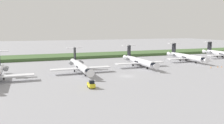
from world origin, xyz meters
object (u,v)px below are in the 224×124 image
object	(u,v)px
regional_jet_third	(80,66)
regional_jet_sixth	(222,53)
regional_jet_fourth	(139,61)
safety_cone_rear_marker	(222,67)
safety_cone_front_marker	(211,67)
regional_jet_fifth	(185,56)
safety_cone_mid_marker	(218,67)
baggage_tug	(91,85)

from	to	relation	value
regional_jet_third	regional_jet_sixth	bearing A→B (deg)	10.43
regional_jet_third	regional_jet_fourth	xyz separation A→B (m)	(27.68, 4.83, 0.00)
regional_jet_sixth	safety_cone_rear_marker	size ratio (longest dim) A/B	56.36
regional_jet_fourth	safety_cone_front_marker	xyz separation A→B (m)	(27.71, -14.44, -2.26)
regional_jet_third	regional_jet_fifth	world-z (taller)	same
regional_jet_fifth	safety_cone_front_marker	xyz separation A→B (m)	(-2.92, -20.97, -2.26)
regional_jet_fifth	safety_cone_mid_marker	world-z (taller)	regional_jet_fifth
baggage_tug	safety_cone_mid_marker	bearing A→B (deg)	13.87
regional_jet_third	regional_jet_sixth	distance (m)	89.86
regional_jet_fifth	regional_jet_sixth	xyz separation A→B (m)	(30.06, 4.92, 0.00)
baggage_tug	safety_cone_front_marker	distance (m)	59.62
regional_jet_fourth	safety_cone_rear_marker	distance (m)	36.60
regional_jet_sixth	safety_cone_front_marker	distance (m)	41.99
regional_jet_fifth	safety_cone_mid_marker	bearing A→B (deg)	-87.24
regional_jet_fourth	regional_jet_third	bearing A→B (deg)	-170.10
regional_jet_sixth	safety_cone_front_marker	world-z (taller)	regional_jet_sixth
safety_cone_rear_marker	regional_jet_third	bearing A→B (deg)	170.69
safety_cone_mid_marker	regional_jet_third	bearing A→B (deg)	170.89
regional_jet_third	regional_jet_fourth	bearing A→B (deg)	9.90
baggage_tug	safety_cone_mid_marker	xyz separation A→B (m)	(61.59, 15.21, -0.73)
regional_jet_fifth	safety_cone_mid_marker	size ratio (longest dim) A/B	56.36
regional_jet_third	safety_cone_rear_marker	size ratio (longest dim) A/B	56.36
regional_jet_third	safety_cone_mid_marker	bearing A→B (deg)	-9.11
regional_jet_fifth	safety_cone_mid_marker	distance (m)	21.02
safety_cone_mid_marker	baggage_tug	bearing A→B (deg)	-166.13
safety_cone_mid_marker	safety_cone_front_marker	bearing A→B (deg)	-178.60
regional_jet_fourth	safety_cone_rear_marker	size ratio (longest dim) A/B	56.36
safety_cone_mid_marker	safety_cone_rear_marker	distance (m)	1.81
safety_cone_front_marker	safety_cone_rear_marker	distance (m)	5.69
regional_jet_sixth	safety_cone_front_marker	bearing A→B (deg)	-141.88
regional_jet_fourth	safety_cone_front_marker	distance (m)	31.33
regional_jet_sixth	safety_cone_rear_marker	bearing A→B (deg)	-136.10
safety_cone_rear_marker	regional_jet_fifth	bearing A→B (deg)	97.33
regional_jet_third	safety_cone_rear_marker	distance (m)	61.92
regional_jet_fourth	safety_cone_front_marker	world-z (taller)	regional_jet_fourth
regional_jet_fifth	baggage_tug	size ratio (longest dim) A/B	9.69
regional_jet_fifth	safety_cone_rear_marker	xyz separation A→B (m)	(2.75, -21.37, -2.26)
regional_jet_third	regional_jet_fifth	bearing A→B (deg)	11.02
regional_jet_third	baggage_tug	distance (m)	24.88
regional_jet_sixth	safety_cone_mid_marker	world-z (taller)	regional_jet_sixth
baggage_tug	safety_cone_rear_marker	bearing A→B (deg)	13.08
regional_jet_fourth	safety_cone_front_marker	bearing A→B (deg)	-27.53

